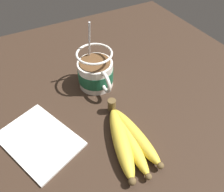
# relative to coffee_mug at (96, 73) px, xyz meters

# --- Properties ---
(table) EXTENTS (0.91, 0.91, 0.03)m
(table) POSITION_rel_coffee_mug_xyz_m (0.06, 0.02, -0.06)
(table) COLOR #332319
(table) RESTS_ON ground
(coffee_mug) EXTENTS (0.13, 0.09, 0.18)m
(coffee_mug) POSITION_rel_coffee_mug_xyz_m (0.00, 0.00, 0.00)
(coffee_mug) COLOR white
(coffee_mug) RESTS_ON table
(banana_bunch) EXTENTS (0.20, 0.10, 0.04)m
(banana_bunch) POSITION_rel_coffee_mug_xyz_m (0.20, -0.02, -0.02)
(banana_bunch) COLOR brown
(banana_bunch) RESTS_ON table
(napkin) EXTENTS (0.21, 0.18, 0.01)m
(napkin) POSITION_rel_coffee_mug_xyz_m (0.11, -0.19, -0.04)
(napkin) COLOR white
(napkin) RESTS_ON table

